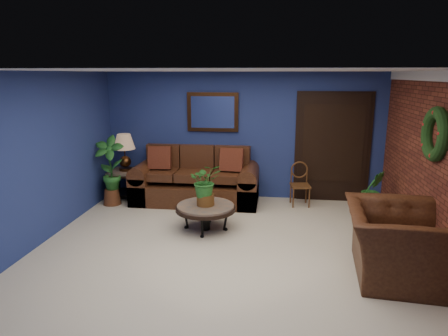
# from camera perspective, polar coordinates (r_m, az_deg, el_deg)

# --- Properties ---
(floor) EXTENTS (5.50, 5.50, 0.00)m
(floor) POSITION_cam_1_polar(r_m,az_deg,el_deg) (5.93, 0.52, -11.17)
(floor) COLOR beige
(floor) RESTS_ON ground
(wall_back) EXTENTS (5.50, 0.04, 2.50)m
(wall_back) POSITION_cam_1_polar(r_m,az_deg,el_deg) (7.98, 2.71, 4.59)
(wall_back) COLOR navy
(wall_back) RESTS_ON ground
(wall_left) EXTENTS (0.04, 5.00, 2.50)m
(wall_left) POSITION_cam_1_polar(r_m,az_deg,el_deg) (6.46, -24.46, 1.32)
(wall_left) COLOR navy
(wall_left) RESTS_ON ground
(wall_right_brick) EXTENTS (0.04, 5.00, 2.50)m
(wall_right_brick) POSITION_cam_1_polar(r_m,az_deg,el_deg) (5.88, 28.20, -0.15)
(wall_right_brick) COLOR maroon
(wall_right_brick) RESTS_ON ground
(ceiling) EXTENTS (5.50, 5.00, 0.02)m
(ceiling) POSITION_cam_1_polar(r_m,az_deg,el_deg) (5.40, 0.58, 13.75)
(ceiling) COLOR silver
(ceiling) RESTS_ON wall_back
(crown_molding) EXTENTS (0.03, 5.00, 0.14)m
(crown_molding) POSITION_cam_1_polar(r_m,az_deg,el_deg) (5.75, 29.22, 11.38)
(crown_molding) COLOR white
(crown_molding) RESTS_ON wall_right_brick
(wall_mirror) EXTENTS (1.02, 0.06, 0.77)m
(wall_mirror) POSITION_cam_1_polar(r_m,az_deg,el_deg) (7.95, -1.63, 7.99)
(wall_mirror) COLOR #452611
(wall_mirror) RESTS_ON wall_back
(closet_door) EXTENTS (1.44, 0.06, 2.18)m
(closet_door) POSITION_cam_1_polar(r_m,az_deg,el_deg) (8.03, 15.23, 2.75)
(closet_door) COLOR black
(closet_door) RESTS_ON wall_back
(wreath) EXTENTS (0.16, 0.72, 0.72)m
(wreath) POSITION_cam_1_polar(r_m,az_deg,el_deg) (5.83, 27.96, 4.28)
(wreath) COLOR black
(wreath) RESTS_ON wall_right_brick
(sofa) EXTENTS (2.41, 1.04, 1.09)m
(sofa) POSITION_cam_1_polar(r_m,az_deg,el_deg) (7.89, -3.92, -2.17)
(sofa) COLOR #4D2B16
(sofa) RESTS_ON ground
(coffee_table) EXTENTS (0.97, 0.97, 0.41)m
(coffee_table) POSITION_cam_1_polar(r_m,az_deg,el_deg) (6.43, -2.65, -5.79)
(coffee_table) COLOR #544E49
(coffee_table) RESTS_ON ground
(end_table) EXTENTS (0.64, 0.64, 0.58)m
(end_table) POSITION_cam_1_polar(r_m,az_deg,el_deg) (8.22, -13.81, -1.25)
(end_table) COLOR #544E49
(end_table) RESTS_ON ground
(table_lamp) EXTENTS (0.42, 0.42, 0.70)m
(table_lamp) POSITION_cam_1_polar(r_m,az_deg,el_deg) (8.10, -14.04, 2.81)
(table_lamp) COLOR #452611
(table_lamp) RESTS_ON end_table
(side_chair) EXTENTS (0.40, 0.40, 0.83)m
(side_chair) POSITION_cam_1_polar(r_m,az_deg,el_deg) (7.75, 10.78, -1.82)
(side_chair) COLOR brown
(side_chair) RESTS_ON ground
(armchair) EXTENTS (1.29, 1.44, 0.87)m
(armchair) POSITION_cam_1_polar(r_m,az_deg,el_deg) (5.42, 23.30, -9.77)
(armchair) COLOR #4D2B16
(armchair) RESTS_ON ground
(coffee_plant) EXTENTS (0.61, 0.57, 0.68)m
(coffee_plant) POSITION_cam_1_polar(r_m,az_deg,el_deg) (6.30, -2.69, -2.12)
(coffee_plant) COLOR brown
(coffee_plant) RESTS_ON coffee_table
(floor_plant) EXTENTS (0.44, 0.39, 0.84)m
(floor_plant) POSITION_cam_1_polar(r_m,az_deg,el_deg) (7.42, 20.44, -3.33)
(floor_plant) COLOR brown
(floor_plant) RESTS_ON ground
(tall_plant) EXTENTS (0.58, 0.40, 1.33)m
(tall_plant) POSITION_cam_1_polar(r_m,az_deg,el_deg) (7.86, -15.96, -0.07)
(tall_plant) COLOR brown
(tall_plant) RESTS_ON ground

